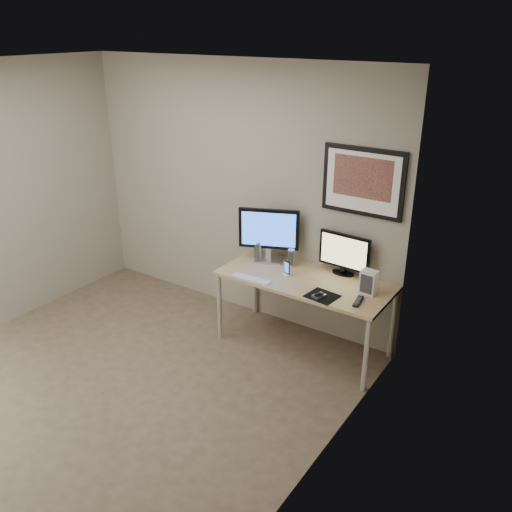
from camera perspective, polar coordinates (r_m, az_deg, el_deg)
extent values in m
plane|color=brown|center=(4.98, -13.45, -12.82)|extent=(3.60, 3.60, 0.00)
plane|color=white|center=(4.06, -17.02, 18.38)|extent=(3.60, 3.60, 0.00)
plane|color=gray|center=(5.55, -1.97, 6.74)|extent=(3.60, 0.00, 3.60)
plane|color=gray|center=(3.33, 6.43, -5.30)|extent=(0.00, 3.40, 3.40)
cube|color=#A47D4F|center=(4.99, 5.19, -2.54)|extent=(1.60, 0.70, 0.03)
cylinder|color=silver|center=(5.29, -3.85, -5.33)|extent=(0.04, 0.04, 0.70)
cylinder|color=silver|center=(5.74, -0.11, -2.86)|extent=(0.04, 0.04, 0.70)
cylinder|color=silver|center=(4.65, 11.50, -10.23)|extent=(0.04, 0.04, 0.70)
cylinder|color=silver|center=(5.15, 14.21, -6.92)|extent=(0.04, 0.04, 0.70)
cube|color=black|center=(4.81, 11.20, 7.67)|extent=(0.75, 0.03, 0.60)
cube|color=white|center=(4.80, 11.12, 7.63)|extent=(0.67, 0.00, 0.52)
cube|color=orange|center=(4.79, 11.14, 8.08)|extent=(0.54, 0.00, 0.36)
cube|color=#B3B3B9|center=(5.33, 1.33, -0.39)|extent=(0.32, 0.28, 0.02)
cube|color=#B3B3B9|center=(5.30, 1.33, 0.28)|extent=(0.06, 0.06, 0.12)
cube|color=black|center=(5.20, 1.36, 2.87)|extent=(0.56, 0.26, 0.40)
cube|color=blue|center=(5.19, 1.24, 2.81)|extent=(0.48, 0.20, 0.33)
cube|color=black|center=(5.11, 9.13, -1.79)|extent=(0.22, 0.13, 0.02)
cube|color=black|center=(5.10, 9.15, -1.46)|extent=(0.05, 0.04, 0.05)
cube|color=black|center=(5.02, 9.29, 0.50)|extent=(0.51, 0.06, 0.33)
cube|color=#C8C77F|center=(5.01, 9.21, 0.44)|extent=(0.46, 0.03, 0.28)
cylinder|color=#B3B3B9|center=(5.32, 0.34, 0.58)|extent=(0.08, 0.08, 0.19)
cylinder|color=#B3B3B9|center=(5.21, 3.73, -0.15)|extent=(0.09, 0.09, 0.16)
cube|color=black|center=(5.01, 3.29, -1.28)|extent=(0.08, 0.08, 0.14)
cube|color=#BABABF|center=(4.94, -0.49, -2.42)|extent=(0.39, 0.11, 0.01)
cube|color=black|center=(4.68, 6.99, -4.21)|extent=(0.29, 0.26, 0.00)
ellipsoid|color=black|center=(4.65, 6.65, -4.09)|extent=(0.10, 0.13, 0.04)
cube|color=black|center=(4.63, 10.71, -4.70)|extent=(0.08, 0.19, 0.02)
cube|color=silver|center=(4.75, 11.80, -2.71)|extent=(0.15, 0.11, 0.21)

